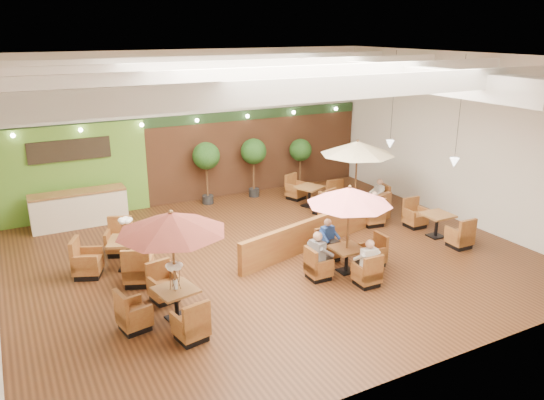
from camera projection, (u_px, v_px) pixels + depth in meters
room at (259, 123)px, 15.14m from camera, size 14.04×14.00×5.52m
service_counter at (79, 209)px, 17.30m from camera, size 3.00×0.75×1.18m
booth_divider at (324, 229)px, 15.93m from camera, size 6.46×1.94×0.92m
table_0 at (170, 243)px, 11.30m from camera, size 2.50×2.62×2.59m
table_1 at (349, 213)px, 13.67m from camera, size 2.35×2.35×2.42m
table_2 at (357, 165)px, 17.77m from camera, size 2.70×2.70×2.70m
table_3 at (117, 254)px, 14.12m from camera, size 2.13×3.01×1.61m
table_4 at (436, 226)px, 16.44m from camera, size 0.87×2.53×0.95m
table_5 at (309, 197)px, 19.25m from camera, size 1.10×2.70×0.95m
topiary_0 at (206, 158)px, 19.13m from camera, size 0.99×0.99×2.31m
topiary_1 at (254, 154)px, 19.98m from camera, size 0.97×0.97×2.26m
topiary_2 at (300, 152)px, 20.94m from camera, size 0.88×0.88×2.05m
diner_0 at (368, 258)px, 13.21m from camera, size 0.40×0.33×0.80m
diner_1 at (329, 235)px, 14.69m from camera, size 0.39×0.33×0.74m
diner_2 at (319, 251)px, 13.55m from camera, size 0.38×0.45×0.86m
diner_3 at (373, 204)px, 17.28m from camera, size 0.35×0.28×0.72m
diner_4 at (378, 192)px, 18.54m from camera, size 0.33×0.39×0.74m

